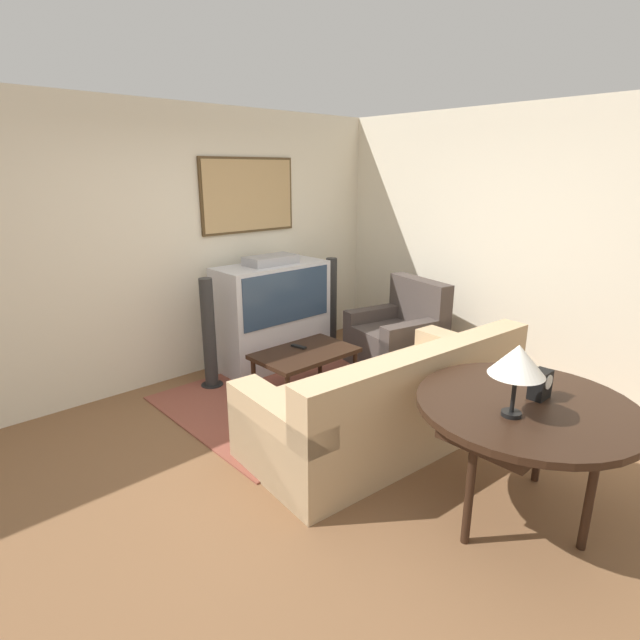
% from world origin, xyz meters
% --- Properties ---
extents(ground_plane, '(12.00, 12.00, 0.00)m').
position_xyz_m(ground_plane, '(0.00, 0.00, 0.00)').
color(ground_plane, brown).
extents(wall_back, '(12.00, 0.10, 2.70)m').
position_xyz_m(wall_back, '(0.02, 2.13, 1.36)').
color(wall_back, beige).
rests_on(wall_back, ground_plane).
extents(wall_right, '(0.06, 12.00, 2.70)m').
position_xyz_m(wall_right, '(2.63, 0.00, 1.35)').
color(wall_right, beige).
rests_on(wall_right, ground_plane).
extents(area_rug, '(2.40, 1.84, 0.01)m').
position_xyz_m(area_rug, '(0.63, 0.92, 0.01)').
color(area_rug, brown).
rests_on(area_rug, ground_plane).
extents(tv, '(1.23, 0.54, 1.22)m').
position_xyz_m(tv, '(0.89, 1.72, 0.58)').
color(tv, silver).
rests_on(tv, ground_plane).
extents(couch, '(2.33, 1.19, 0.86)m').
position_xyz_m(couch, '(0.57, -0.21, 0.31)').
color(couch, tan).
rests_on(couch, ground_plane).
extents(armchair, '(0.98, 0.99, 0.94)m').
position_xyz_m(armchair, '(1.88, 0.76, 0.31)').
color(armchair, '#473D38').
rests_on(armchair, ground_plane).
extents(coffee_table, '(0.94, 0.60, 0.45)m').
position_xyz_m(coffee_table, '(0.61, 0.86, 0.40)').
color(coffee_table, black).
rests_on(coffee_table, ground_plane).
extents(console_table, '(1.28, 1.28, 0.77)m').
position_xyz_m(console_table, '(0.45, -1.33, 0.71)').
color(console_table, black).
rests_on(console_table, ground_plane).
extents(table_lamp, '(0.30, 0.30, 0.42)m').
position_xyz_m(table_lamp, '(0.23, -1.34, 1.10)').
color(table_lamp, black).
rests_on(table_lamp, console_table).
extents(mantel_clock, '(0.14, 0.10, 0.17)m').
position_xyz_m(mantel_clock, '(0.57, -1.34, 0.86)').
color(mantel_clock, black).
rests_on(mantel_clock, console_table).
extents(remote, '(0.07, 0.17, 0.02)m').
position_xyz_m(remote, '(0.63, 0.98, 0.46)').
color(remote, black).
rests_on(remote, coffee_table).
extents(speaker_tower_left, '(0.22, 0.22, 1.10)m').
position_xyz_m(speaker_tower_left, '(0.07, 1.65, 0.52)').
color(speaker_tower_left, black).
rests_on(speaker_tower_left, ground_plane).
extents(speaker_tower_right, '(0.22, 0.22, 1.10)m').
position_xyz_m(speaker_tower_right, '(1.72, 1.65, 0.52)').
color(speaker_tower_right, black).
rests_on(speaker_tower_right, ground_plane).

